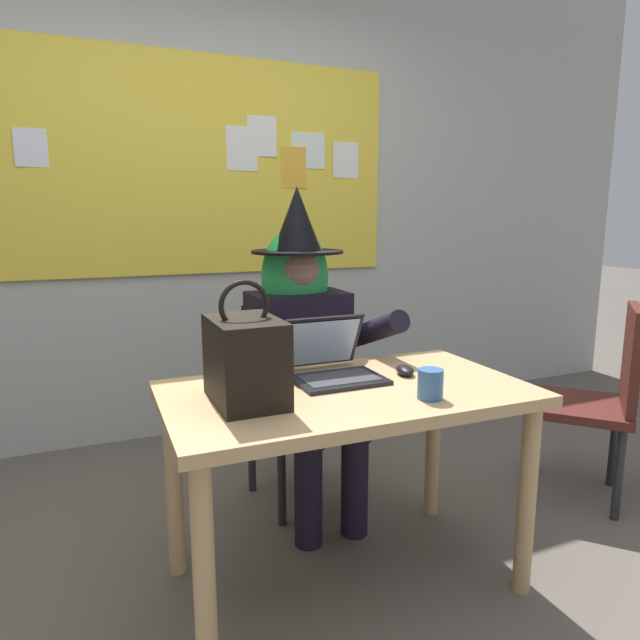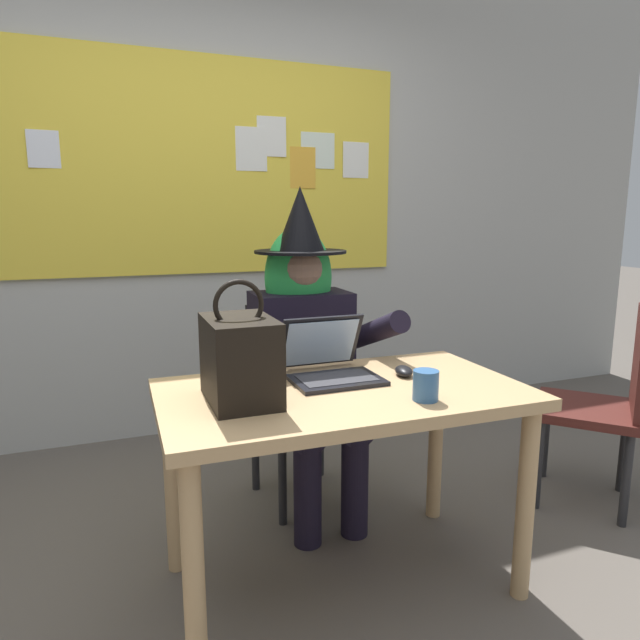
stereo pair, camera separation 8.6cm
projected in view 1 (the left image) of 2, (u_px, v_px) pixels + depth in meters
name	position (u px, v px, depth m)	size (l,w,h in m)	color
ground_plane	(307.00, 615.00, 1.81)	(24.00, 24.00, 0.00)	#5B544C
wall_back_bulletin	(187.00, 183.00, 3.16)	(6.61, 1.86, 2.90)	#B2B2AD
desk_main	(347.00, 417.00, 1.87)	(1.21, 0.70, 0.71)	tan
chair_at_desk	(292.00, 391.00, 2.55)	(0.45, 0.45, 0.88)	black
person_costumed	(303.00, 336.00, 2.39)	(0.60, 0.66, 1.40)	black
laptop	(332.00, 364.00, 1.97)	(0.31, 0.32, 0.21)	black
computer_mouse	(405.00, 370.00, 2.01)	(0.06, 0.10, 0.03)	black
handbag	(246.00, 359.00, 1.69)	(0.20, 0.30, 0.38)	black
coffee_mug	(430.00, 384.00, 1.74)	(0.08, 0.08, 0.10)	#336099
chair_extra_corner	(600.00, 393.00, 2.48)	(0.59, 0.59, 0.90)	#4C1E19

